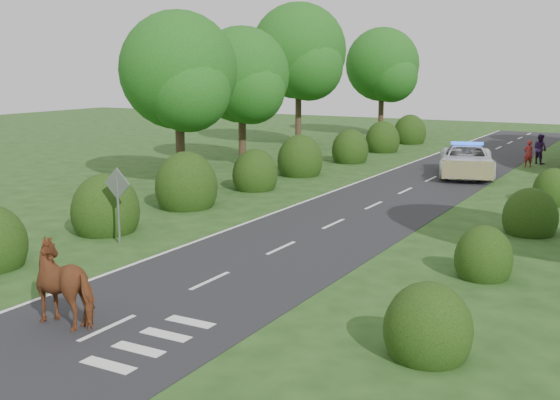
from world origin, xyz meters
The scene contains 14 objects.
ground centered at (0.00, 0.00, 0.00)m, with size 120.00×120.00×0.00m, color #203E15.
road centered at (0.00, 15.00, 0.01)m, with size 6.00×70.00×0.02m, color black.
road_markings centered at (-1.60, 12.93, 0.03)m, with size 4.96×70.00×0.01m.
hedgerow_left centered at (-6.51, 11.69, 0.75)m, with size 2.75×50.41×3.00m.
hedgerow_right centered at (6.60, 11.21, 0.55)m, with size 2.10×45.78×2.10m.
tree_left_a centered at (-9.75, 11.86, 5.34)m, with size 5.74×5.60×8.38m.
tree_left_b centered at (-11.25, 19.86, 5.04)m, with size 5.74×5.60×8.07m.
tree_left_c centered at (-12.70, 29.83, 6.53)m, with size 6.97×6.80×10.22m.
tree_left_d centered at (-10.23, 39.85, 5.64)m, with size 6.15×6.00×8.89m.
road_sign centered at (-5.00, 2.00, 1.65)m, with size 1.06×0.08×2.53m.
cow centered at (-1.03, -4.09, 0.79)m, with size 1.18×2.23×1.58m, color #5C2D18.
police_van centered at (1.28, 21.97, 0.84)m, with size 4.31×6.55×1.82m.
pedestrian_red centered at (3.53, 27.19, 0.77)m, with size 0.56×0.37×1.54m, color maroon.
pedestrian_purple centered at (3.90, 28.83, 0.89)m, with size 0.86×0.67×1.78m, color #361C4F.
Camera 1 is at (10.58, -15.08, 5.77)m, focal length 45.00 mm.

